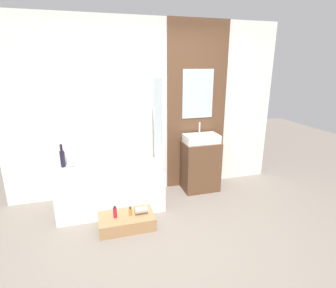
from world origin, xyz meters
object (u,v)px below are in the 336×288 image
Objects in this scene: bottle_soap_secondary at (130,212)px; wooden_step_bench at (127,221)px; vase_tall_dark at (62,158)px; sink at (201,138)px; bottle_soap_primary at (115,212)px; vase_round_light at (72,163)px; bathtub at (111,188)px.

wooden_step_bench is at bearing 180.00° from bottle_soap_secondary.
bottle_soap_secondary is (0.82, -0.88, -0.48)m from vase_tall_dark.
wooden_step_bench is at bearing -149.98° from sink.
sink is 1.72m from bottle_soap_primary.
vase_tall_dark is 1.29m from bottle_soap_secondary.
vase_round_light is (-0.64, 0.86, 0.52)m from wooden_step_bench.
sink is (1.29, 0.74, 0.77)m from wooden_step_bench.
vase_round_light is at bearing 176.49° from sink.
vase_tall_dark is at bearing 125.53° from bottle_soap_primary.
wooden_step_bench is at bearing -53.40° from vase_round_light.
bottle_soap_secondary is at bearing -71.96° from bathtub.
wooden_step_bench is 0.14m from bottle_soap_secondary.
sink is at bearing 30.02° from wooden_step_bench.
bottle_soap_secondary is at bearing -47.23° from vase_tall_dark.
wooden_step_bench is (0.14, -0.59, -0.20)m from bathtub.
wooden_step_bench is 1.67m from sink.
bathtub is at bearing -24.97° from vase_tall_dark.
wooden_step_bench is at bearing -49.06° from vase_tall_dark.
wooden_step_bench is 6.09× the size of bottle_soap_secondary.
vase_tall_dark is at bearing 155.03° from bathtub.
vase_round_light is at bearing 120.35° from bottle_soap_primary.
bottle_soap_secondary is (0.69, -0.86, -0.39)m from vase_round_light.
bathtub is 13.54× the size of vase_round_light.
vase_tall_dark reaches higher than vase_round_light.
wooden_step_bench is 1.19m from vase_round_light.
vase_tall_dark is at bearing 132.77° from bottle_soap_secondary.
vase_tall_dark is 3.03× the size of bottle_soap_secondary.
sink is 1.94m from vase_round_light.
vase_tall_dark reaches higher than bathtub.
bathtub is 12.68× the size of bottle_soap_secondary.
vase_tall_dark reaches higher than bottle_soap_secondary.
sink is at bearing 31.03° from bottle_soap_secondary.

